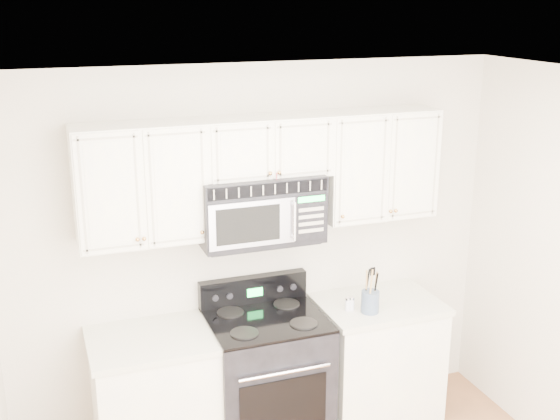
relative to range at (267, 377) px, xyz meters
name	(u,v)px	position (x,y,z in m)	size (l,w,h in m)	color
room	(372,369)	(0.05, -1.42, 0.82)	(3.51, 3.51, 2.61)	#A2653D
base_cabinet_left	(159,404)	(-0.75, 0.02, -0.06)	(0.86, 0.65, 0.92)	white
base_cabinet_right	(376,363)	(0.85, 0.02, -0.06)	(0.86, 0.65, 0.92)	white
range	(267,377)	(0.00, 0.00, 0.00)	(0.78, 0.71, 1.12)	black
upper_cabinets	(265,168)	(0.05, 0.16, 1.45)	(2.44, 0.37, 0.75)	white
microwave	(259,208)	(0.00, 0.12, 1.19)	(0.81, 0.46, 0.45)	black
utensil_crock	(370,301)	(0.71, -0.12, 0.52)	(0.12, 0.12, 0.33)	#47576B
shaker_salt	(348,304)	(0.58, -0.05, 0.48)	(0.04, 0.04, 0.09)	silver
shaker_pepper	(351,304)	(0.60, -0.06, 0.49)	(0.04, 0.04, 0.10)	silver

